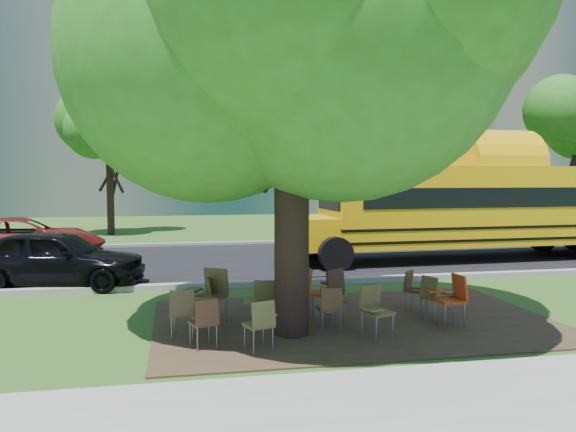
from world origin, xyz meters
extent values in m
plane|color=#32581B|center=(0.00, 0.00, 0.00)|extent=(160.00, 160.00, 0.00)
cube|color=#382819|center=(1.00, -0.50, 0.01)|extent=(7.00, 4.50, 0.03)
cube|color=black|center=(0.00, 7.00, 0.02)|extent=(80.00, 8.00, 0.04)
cube|color=gray|center=(0.00, 3.00, 0.07)|extent=(80.00, 0.25, 0.14)
cube|color=gray|center=(0.00, 11.10, 0.07)|extent=(80.00, 0.25, 0.14)
cube|color=slate|center=(-8.00, 36.00, 11.00)|extent=(38.00, 16.00, 22.00)
cube|color=slate|center=(24.00, 38.00, 12.50)|extent=(30.00, 16.00, 25.00)
cylinder|color=black|center=(-5.00, 16.00, 1.75)|extent=(0.32, 0.32, 3.50)
sphere|color=#2D6316|center=(-5.00, 16.00, 4.22)|extent=(4.80, 4.80, 4.80)
cylinder|color=black|center=(8.00, 14.00, 2.10)|extent=(0.38, 0.38, 4.20)
sphere|color=#2D6316|center=(8.00, 14.00, 5.04)|extent=(5.60, 5.60, 5.60)
cylinder|color=black|center=(16.00, 13.00, 1.80)|extent=(0.34, 0.34, 3.60)
sphere|color=#2D6316|center=(16.00, 13.00, 4.35)|extent=(5.00, 5.00, 5.00)
cylinder|color=black|center=(-0.27, -1.16, 2.17)|extent=(0.56, 0.56, 4.33)
cube|color=#E1A607|center=(7.58, 6.00, 1.71)|extent=(10.71, 2.81, 2.37)
cube|color=black|center=(7.87, 6.01, 1.98)|extent=(10.13, 2.82, 0.58)
cube|color=#E1A607|center=(1.66, 5.78, 0.97)|extent=(1.33, 2.17, 0.92)
cube|color=black|center=(7.58, 6.00, 1.11)|extent=(10.73, 2.83, 0.08)
cube|color=black|center=(7.58, 6.00, 0.75)|extent=(10.73, 2.83, 0.08)
cylinder|color=black|center=(2.12, 4.59, 0.48)|extent=(0.98, 0.33, 0.97)
cylinder|color=black|center=(2.03, 7.00, 0.48)|extent=(0.98, 0.33, 0.97)
cylinder|color=black|center=(10.34, 7.31, 0.48)|extent=(0.98, 0.33, 0.97)
cylinder|color=black|center=(11.69, 7.36, 0.48)|extent=(0.98, 0.33, 0.97)
cube|color=#51311D|center=(-1.71, -1.61, 0.40)|extent=(0.47, 0.46, 0.04)
cube|color=#51311D|center=(-1.66, -1.76, 0.60)|extent=(0.36, 0.20, 0.36)
cube|color=#51311D|center=(-1.55, -1.42, 0.51)|extent=(0.27, 0.30, 0.03)
cylinder|color=slate|center=(-1.90, -1.51, 0.20)|extent=(0.02, 0.02, 0.40)
cylinder|color=slate|center=(-1.52, -1.70, 0.20)|extent=(0.02, 0.02, 0.40)
cube|color=#4B3F20|center=(-2.00, -1.05, 0.43)|extent=(0.44, 0.43, 0.05)
cube|color=#4B3F20|center=(-2.02, -1.22, 0.64)|extent=(0.39, 0.14, 0.38)
cube|color=#4B3F20|center=(-1.76, -0.95, 0.54)|extent=(0.24, 0.29, 0.03)
cylinder|color=slate|center=(-2.14, -0.87, 0.21)|extent=(0.02, 0.02, 0.43)
cylinder|color=slate|center=(-1.86, -1.23, 0.21)|extent=(0.02, 0.02, 0.43)
cube|color=brown|center=(-0.92, -1.92, 0.41)|extent=(0.48, 0.46, 0.05)
cube|color=brown|center=(-0.87, -2.07, 0.61)|extent=(0.37, 0.19, 0.37)
cube|color=brown|center=(-0.75, -1.73, 0.52)|extent=(0.27, 0.30, 0.03)
cylinder|color=slate|center=(-1.11, -1.82, 0.20)|extent=(0.02, 0.02, 0.41)
cylinder|color=slate|center=(-0.73, -2.02, 0.20)|extent=(0.02, 0.02, 0.41)
cube|color=brown|center=(-0.66, -0.85, 0.43)|extent=(0.47, 0.46, 0.05)
cube|color=brown|center=(-0.63, -0.68, 0.64)|extent=(0.39, 0.17, 0.39)
cube|color=brown|center=(-0.92, -0.93, 0.55)|extent=(0.26, 0.31, 0.03)
cylinder|color=slate|center=(-0.54, -1.04, 0.22)|extent=(0.02, 0.02, 0.43)
cylinder|color=slate|center=(-0.79, -0.65, 0.22)|extent=(0.02, 0.02, 0.43)
cube|color=#463019|center=(0.37, -1.12, 0.40)|extent=(0.39, 0.37, 0.04)
cube|color=#463019|center=(0.37, -1.28, 0.60)|extent=(0.36, 0.10, 0.36)
cube|color=#463019|center=(0.59, -1.01, 0.51)|extent=(0.21, 0.26, 0.03)
cylinder|color=slate|center=(0.23, -0.97, 0.20)|extent=(0.02, 0.02, 0.40)
cylinder|color=slate|center=(0.52, -1.28, 0.20)|extent=(0.02, 0.02, 0.40)
cube|color=brown|center=(1.00, -1.71, 0.45)|extent=(0.54, 0.53, 0.05)
cube|color=brown|center=(0.93, -1.54, 0.67)|extent=(0.41, 0.23, 0.40)
cube|color=brown|center=(0.82, -1.93, 0.57)|extent=(0.31, 0.34, 0.03)
cylinder|color=slate|center=(1.22, -1.81, 0.23)|extent=(0.02, 0.02, 0.45)
cylinder|color=slate|center=(0.77, -1.61, 0.23)|extent=(0.02, 0.02, 0.45)
cube|color=#A93612|center=(2.47, -1.23, 0.47)|extent=(0.44, 0.46, 0.05)
cube|color=#A93612|center=(2.65, -1.22, 0.70)|extent=(0.12, 0.42, 0.42)
cube|color=#A93612|center=(2.31, -0.98, 0.60)|extent=(0.30, 0.24, 0.03)
cylinder|color=slate|center=(2.30, -1.41, 0.24)|extent=(0.03, 0.03, 0.47)
cylinder|color=slate|center=(2.64, -1.04, 0.24)|extent=(0.03, 0.03, 0.47)
cube|color=#4E4A22|center=(2.43, -0.78, 0.43)|extent=(0.49, 0.50, 0.05)
cube|color=#4E4A22|center=(2.27, -0.83, 0.64)|extent=(0.21, 0.39, 0.38)
cube|color=#4E4A22|center=(2.63, -0.95, 0.54)|extent=(0.32, 0.28, 0.03)
cylinder|color=slate|center=(2.53, -0.57, 0.21)|extent=(0.02, 0.02, 0.43)
cylinder|color=slate|center=(2.33, -0.98, 0.21)|extent=(0.02, 0.02, 0.43)
cube|color=#4F4422|center=(-1.72, -0.10, 0.42)|extent=(0.39, 0.41, 0.05)
cube|color=#4F4422|center=(-1.55, -0.09, 0.62)|extent=(0.11, 0.38, 0.37)
cube|color=#4F4422|center=(-1.86, 0.12, 0.53)|extent=(0.27, 0.22, 0.03)
cylinder|color=slate|center=(-1.86, -0.26, 0.21)|extent=(0.02, 0.02, 0.42)
cylinder|color=slate|center=(-1.57, 0.07, 0.21)|extent=(0.02, 0.02, 0.42)
cube|color=#4E4122|center=(-1.52, -0.25, 0.50)|extent=(0.63, 0.63, 0.06)
cube|color=#4E4122|center=(-1.41, -0.08, 0.75)|extent=(0.43, 0.33, 0.45)
cube|color=#4E4122|center=(-1.83, -0.24, 0.64)|extent=(0.37, 0.39, 0.03)
cylinder|color=slate|center=(-1.46, -0.51, 0.25)|extent=(0.03, 0.03, 0.50)
cylinder|color=slate|center=(-1.58, 0.02, 0.25)|extent=(0.03, 0.03, 0.50)
cube|color=#C44915|center=(0.42, -0.21, 0.49)|extent=(0.45, 0.47, 0.05)
cube|color=#C44915|center=(0.22, -0.20, 0.72)|extent=(0.12, 0.44, 0.43)
cube|color=#C44915|center=(0.56, -0.47, 0.62)|extent=(0.31, 0.25, 0.03)
cylinder|color=slate|center=(0.61, -0.03, 0.24)|extent=(0.03, 0.03, 0.49)
cylinder|color=slate|center=(0.23, -0.39, 0.24)|extent=(0.03, 0.03, 0.49)
cube|color=#422717|center=(0.57, -0.29, 0.49)|extent=(0.62, 0.61, 0.05)
cube|color=#422717|center=(0.67, -0.45, 0.72)|extent=(0.42, 0.32, 0.43)
cube|color=#422717|center=(0.70, -0.02, 0.62)|extent=(0.36, 0.38, 0.03)
cylinder|color=slate|center=(0.31, -0.23, 0.24)|extent=(0.03, 0.03, 0.49)
cylinder|color=slate|center=(0.82, -0.34, 0.24)|extent=(0.03, 0.03, 0.49)
cube|color=#4A301A|center=(2.40, -0.01, 0.40)|extent=(0.52, 0.52, 0.04)
cube|color=#4A301A|center=(2.29, 0.10, 0.60)|extent=(0.31, 0.31, 0.36)
cube|color=#4A301A|center=(2.34, -0.25, 0.51)|extent=(0.32, 0.32, 0.03)
cylinder|color=slate|center=(2.62, -0.01, 0.20)|extent=(0.02, 0.02, 0.40)
cylinder|color=slate|center=(2.19, -0.01, 0.20)|extent=(0.02, 0.02, 0.40)
imported|color=black|center=(-4.86, 3.80, 0.69)|extent=(4.26, 2.32, 1.38)
imported|color=maroon|center=(-6.74, 8.50, 0.67)|extent=(5.13, 3.05, 1.34)
camera|label=1|loc=(-2.06, -9.95, 2.58)|focal=35.00mm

